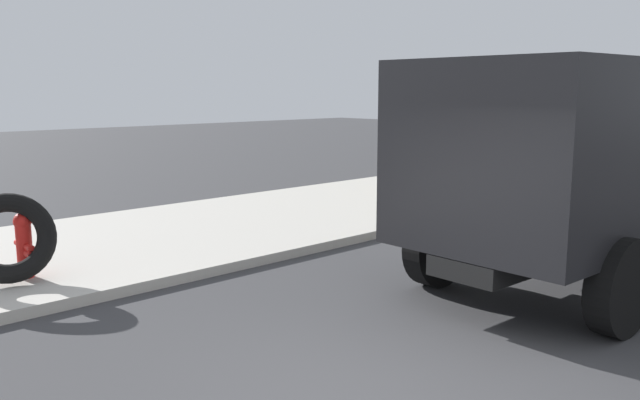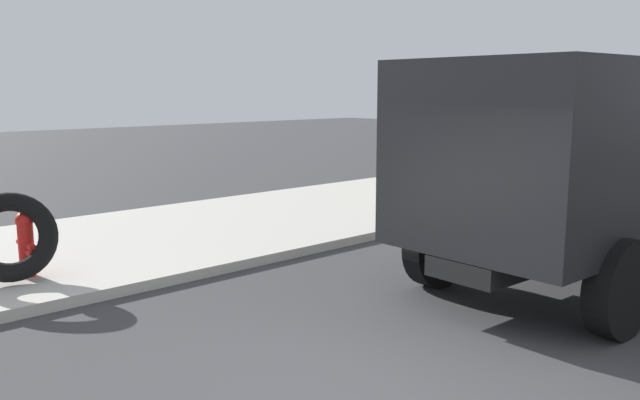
{
  "view_description": "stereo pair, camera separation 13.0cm",
  "coord_description": "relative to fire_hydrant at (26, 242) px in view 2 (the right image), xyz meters",
  "views": [
    {
      "loc": [
        -4.03,
        -3.72,
        2.67
      ],
      "look_at": [
        1.98,
        2.64,
        1.19
      ],
      "focal_mm": 37.11,
      "sensor_mm": 36.0,
      "label": 1
    },
    {
      "loc": [
        -3.94,
        -3.81,
        2.67
      ],
      "look_at": [
        1.98,
        2.64,
        1.19
      ],
      "focal_mm": 37.11,
      "sensor_mm": 36.0,
      "label": 2
    }
  ],
  "objects": [
    {
      "name": "fire_hydrant",
      "position": [
        0.0,
        0.0,
        0.0
      ],
      "size": [
        0.24,
        0.53,
        0.89
      ],
      "color": "red",
      "rests_on": "sidewalk_curb"
    },
    {
      "name": "dump_truck_gray",
      "position": [
        6.2,
        -5.04,
        0.99
      ],
      "size": [
        7.08,
        2.99,
        3.0
      ],
      "color": "slate",
      "rests_on": "ground"
    },
    {
      "name": "ground_plane",
      "position": [
        0.99,
        -5.27,
        -0.63
      ],
      "size": [
        80.0,
        80.0,
        0.0
      ],
      "primitive_type": "plane",
      "color": "#38383A"
    },
    {
      "name": "loose_tire",
      "position": [
        -0.24,
        -0.12,
        0.13
      ],
      "size": [
        1.34,
        0.99,
        1.21
      ],
      "primitive_type": "torus",
      "rotation": [
        1.2,
        0.0,
        -0.3
      ],
      "color": "black",
      "rests_on": "sidewalk_curb"
    },
    {
      "name": "sidewalk_curb",
      "position": [
        0.99,
        1.23,
        -0.55
      ],
      "size": [
        36.0,
        5.0,
        0.15
      ],
      "primitive_type": "cube",
      "color": "#BCB7AD",
      "rests_on": "ground"
    }
  ]
}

